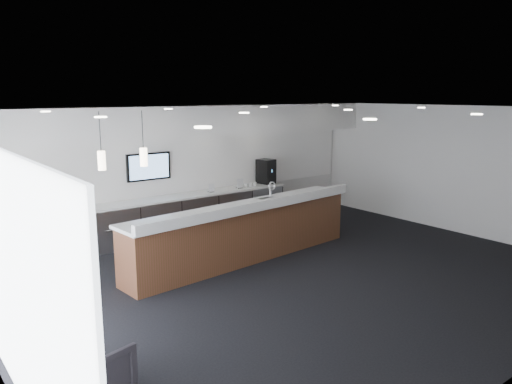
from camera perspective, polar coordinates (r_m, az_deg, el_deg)
ground at (r=9.26m, az=4.78°, el=-9.49°), size 10.00×10.00×0.00m
ceiling at (r=8.67m, az=5.11°, el=9.39°), size 10.00×8.00×0.02m
back_wall at (r=12.05m, az=-8.04°, el=2.66°), size 10.00×0.02×3.00m
right_wall at (r=12.73m, az=21.77°, el=2.42°), size 0.02×8.00×3.00m
soffit_bulkhead at (r=11.55m, az=-7.08°, el=8.05°), size 10.00×0.90×0.70m
alcove_panel at (r=12.01m, az=-7.99°, el=3.11°), size 9.80×0.06×1.40m
back_credenza at (r=11.94m, az=-7.05°, el=-2.40°), size 5.06×0.66×0.95m
wall_tv at (r=11.49m, az=-12.17°, el=2.86°), size 1.05×0.08×0.62m
pendant_left at (r=8.03m, az=-11.70°, el=3.69°), size 0.12×0.12×0.30m
pendant_right at (r=7.75m, az=-16.35°, el=3.20°), size 0.12×0.12×0.30m
ceiling_can_lights at (r=8.67m, az=5.11°, el=9.19°), size 7.00×5.00×0.02m
service_counter at (r=9.92m, az=-1.32°, el=-4.56°), size 5.35×1.32×1.49m
coffee_machine at (r=13.04m, az=1.15°, el=2.37°), size 0.42×0.51×0.63m
info_sign_left at (r=11.95m, az=-5.10°, el=0.46°), size 0.15×0.03×0.20m
info_sign_right at (r=12.41m, az=-1.83°, el=0.99°), size 0.18×0.02×0.24m
armchair at (r=5.85m, az=-18.97°, el=-19.20°), size 0.97×0.95×0.74m
lounge_guest at (r=6.02m, az=-21.22°, el=-12.86°), size 0.46×0.67×1.78m
cup_0 at (r=12.71m, az=-0.16°, el=0.91°), size 0.10×0.10×0.10m
cup_1 at (r=12.62m, az=-0.66°, el=0.84°), size 0.14×0.14×0.10m
cup_2 at (r=12.54m, az=-1.17°, el=0.77°), size 0.13×0.13×0.10m
cup_3 at (r=12.46m, az=-1.69°, el=0.70°), size 0.13×0.13×0.10m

